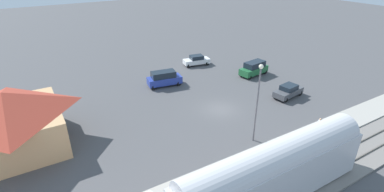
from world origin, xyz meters
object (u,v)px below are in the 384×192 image
at_px(suv_blue, 164,78).
at_px(suv_green, 254,68).
at_px(sedan_white, 197,60).
at_px(sedan_charcoal, 288,91).
at_px(light_pole_near_platform, 258,95).
at_px(station_building, 10,120).
at_px(pedestrian_on_platform, 319,124).

xyz_separation_m(suv_blue, suv_green, (-3.58, -14.05, 0.00)).
xyz_separation_m(suv_blue, sedan_white, (5.05, -8.68, -0.27)).
bearing_deg(sedan_charcoal, light_pole_near_platform, 116.16).
bearing_deg(suv_blue, station_building, 107.68).
height_order(pedestrian_on_platform, suv_green, suv_green).
relative_size(suv_blue, sedan_charcoal, 1.09).
bearing_deg(light_pole_near_platform, suv_green, -41.83).
xyz_separation_m(station_building, pedestrian_on_platform, (-13.93, -27.63, -1.87)).
bearing_deg(station_building, suv_blue, -72.32).
bearing_deg(light_pole_near_platform, suv_blue, 5.71).
relative_size(sedan_charcoal, suv_green, 0.92).
distance_m(pedestrian_on_platform, suv_blue, 21.75).
bearing_deg(suv_blue, light_pole_near_platform, -174.29).
height_order(station_building, suv_green, station_building).
distance_m(pedestrian_on_platform, suv_green, 17.45).
height_order(sedan_white, suv_green, suv_green).
bearing_deg(pedestrian_on_platform, sedan_charcoal, -27.94).
bearing_deg(sedan_white, sedan_charcoal, -166.88).
xyz_separation_m(sedan_white, sedan_charcoal, (-17.03, -3.97, 0.00)).
relative_size(sedan_white, sedan_charcoal, 1.01).
bearing_deg(sedan_charcoal, sedan_white, 13.12).
height_order(suv_blue, light_pole_near_platform, light_pole_near_platform).
bearing_deg(station_building, light_pole_near_platform, -118.07).
bearing_deg(pedestrian_on_platform, station_building, 63.24).
relative_size(pedestrian_on_platform, suv_blue, 0.33).
relative_size(station_building, suv_green, 1.98).
distance_m(suv_blue, light_pole_near_platform, 17.89).
xyz_separation_m(pedestrian_on_platform, light_pole_near_platform, (2.73, 6.63, 3.92)).
xyz_separation_m(sedan_charcoal, suv_green, (8.40, -1.40, 0.27)).
relative_size(station_building, pedestrian_on_platform, 5.93).
distance_m(sedan_charcoal, light_pole_near_platform, 12.91).
bearing_deg(station_building, pedestrian_on_platform, -116.76).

